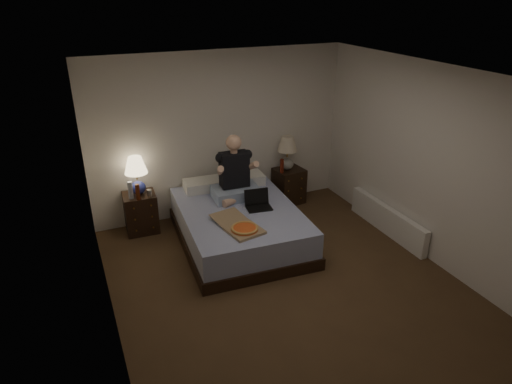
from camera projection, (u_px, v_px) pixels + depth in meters
name	position (u px, v px, depth m)	size (l,w,h in m)	color
floor	(285.00, 283.00, 5.57)	(4.00, 4.50, 0.00)	brown
ceiling	(292.00, 76.00, 4.53)	(4.00, 4.50, 0.00)	white
wall_back	(220.00, 134.00, 6.93)	(4.00, 2.50, 0.00)	silver
wall_front	(437.00, 312.00, 3.18)	(4.00, 2.50, 0.00)	silver
wall_left	(101.00, 225.00, 4.32)	(4.50, 2.50, 0.00)	silver
wall_right	(429.00, 164.00, 5.78)	(4.50, 2.50, 0.00)	silver
bed	(239.00, 225.00, 6.37)	(1.54, 2.05, 0.51)	#5463A9
nightstand_left	(141.00, 213.00, 6.65)	(0.45, 0.41, 0.59)	black
nightstand_right	(289.00, 186.00, 7.55)	(0.45, 0.40, 0.58)	black
lamp_left	(137.00, 176.00, 6.43)	(0.32, 0.32, 0.56)	navy
lamp_right	(287.00, 153.00, 7.30)	(0.32, 0.32, 0.56)	gray
water_bottle	(130.00, 190.00, 6.35)	(0.07, 0.07, 0.25)	silver
soda_can	(149.00, 193.00, 6.45)	(0.07, 0.07, 0.10)	#B0B1AC
beer_bottle_left	(138.00, 192.00, 6.32)	(0.06, 0.06, 0.23)	#5D210D
beer_bottle_right	(282.00, 166.00, 7.24)	(0.06, 0.06, 0.23)	#611B0D
person	(235.00, 168.00, 6.41)	(0.66, 0.52, 0.93)	black
laptop	(259.00, 201.00, 6.23)	(0.34, 0.28, 0.24)	black
pizza_box	(245.00, 229.00, 5.67)	(0.40, 0.76, 0.08)	#9F835F
radiator	(387.00, 220.00, 6.64)	(0.10, 1.60, 0.40)	white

